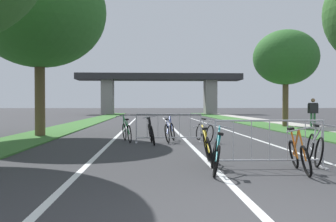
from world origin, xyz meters
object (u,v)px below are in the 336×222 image
crowd_barrier_second (169,128)px  bicycle_white_5 (204,132)px  bicycle_green_6 (127,132)px  bicycle_teal_7 (216,155)px  tree_left_pine_far (39,11)px  bicycle_blue_3 (170,131)px  bicycle_silver_2 (315,148)px  crowd_barrier_nearest (269,144)px  tree_right_oak_mid (286,58)px  pedestrian_in_red_jacket (313,110)px  bicycle_yellow_0 (208,148)px  bicycle_orange_1 (299,155)px  bicycle_black_4 (151,133)px

crowd_barrier_second → bicycle_white_5: (1.36, 0.39, -0.16)m
bicycle_green_6 → bicycle_teal_7: bicycle_green_6 is taller
tree_left_pine_far → bicycle_teal_7: bearing=-55.2°
bicycle_blue_3 → bicycle_teal_7: 6.39m
bicycle_silver_2 → bicycle_blue_3: (-3.06, 5.39, -0.00)m
bicycle_green_6 → crowd_barrier_nearest: bearing=-74.1°
tree_right_oak_mid → pedestrian_in_red_jacket: tree_right_oak_mid is taller
bicycle_silver_2 → pedestrian_in_red_jacket: (5.85, 12.93, 0.69)m
bicycle_blue_3 → bicycle_white_5: (1.30, -0.05, -0.01)m
crowd_barrier_second → bicycle_yellow_0: crowd_barrier_second is taller
bicycle_green_6 → bicycle_teal_7: bearing=-85.2°
bicycle_silver_2 → pedestrian_in_red_jacket: size_ratio=0.93×
bicycle_silver_2 → bicycle_yellow_0: bearing=13.0°
tree_right_oak_mid → bicycle_silver_2: (-4.51, -13.79, -3.88)m
crowd_barrier_nearest → bicycle_silver_2: crowd_barrier_nearest is taller
crowd_barrier_nearest → bicycle_orange_1: size_ratio=1.49×
bicycle_orange_1 → bicycle_white_5: bicycle_orange_1 is taller
bicycle_blue_3 → pedestrian_in_red_jacket: (8.91, 7.54, 0.69)m
bicycle_silver_2 → bicycle_black_4: 5.83m
bicycle_silver_2 → bicycle_green_6: (-4.67, 5.34, -0.00)m
tree_right_oak_mid → bicycle_orange_1: bearing=-109.7°
bicycle_silver_2 → bicycle_white_5: size_ratio=0.97×
bicycle_yellow_0 → bicycle_white_5: size_ratio=0.99×
bicycle_blue_3 → bicycle_teal_7: (0.58, -6.36, -0.02)m
bicycle_yellow_0 → bicycle_silver_2: (2.49, -0.03, 0.00)m
bicycle_yellow_0 → pedestrian_in_red_jacket: size_ratio=0.96×
bicycle_black_4 → bicycle_teal_7: size_ratio=1.08×
crowd_barrier_second → bicycle_black_4: bearing=-141.8°
crowd_barrier_second → bicycle_silver_2: 5.86m
crowd_barrier_second → bicycle_orange_1: 6.41m
bicycle_silver_2 → pedestrian_in_red_jacket: 14.21m
tree_left_pine_far → crowd_barrier_second: bearing=-27.2°
bicycle_yellow_0 → pedestrian_in_red_jacket: bearing=61.1°
bicycle_white_5 → bicycle_teal_7: bearing=70.5°
crowd_barrier_second → pedestrian_in_red_jacket: bearing=41.6°
bicycle_black_4 → bicycle_white_5: 2.19m
tree_right_oak_mid → bicycle_white_5: bearing=-126.6°
bicycle_yellow_0 → bicycle_blue_3: (-0.58, 5.36, -0.00)m
bicycle_orange_1 → bicycle_blue_3: (-2.27, 6.41, 0.02)m
bicycle_blue_3 → bicycle_green_6: (-1.60, -0.05, 0.00)m
bicycle_yellow_0 → bicycle_black_4: bicycle_black_4 is taller
tree_right_oak_mid → crowd_barrier_nearest: (-5.76, -14.33, -3.74)m
crowd_barrier_second → pedestrian_in_red_jacket: size_ratio=1.38×
tree_left_pine_far → pedestrian_in_red_jacket: size_ratio=4.46×
tree_right_oak_mid → crowd_barrier_second: (-7.63, -8.83, -3.74)m
crowd_barrier_nearest → bicycle_silver_2: size_ratio=1.47×
tree_left_pine_far → pedestrian_in_red_jacket: tree_left_pine_far is taller
crowd_barrier_second → bicycle_teal_7: 5.96m
tree_right_oak_mid → bicycle_green_6: 13.06m
bicycle_orange_1 → bicycle_silver_2: bearing=-118.9°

